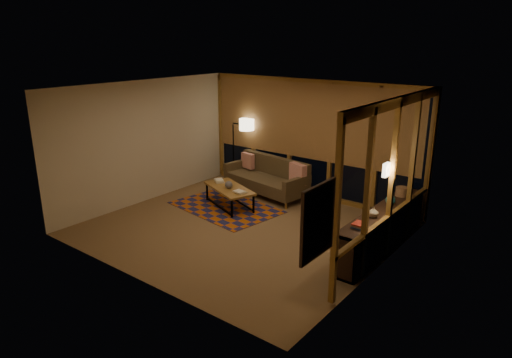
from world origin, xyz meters
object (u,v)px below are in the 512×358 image
Objects in this scene: floor_lamp at (233,150)px; bookshelf at (382,229)px; sofa at (266,177)px; coffee_table at (229,197)px.

floor_lamp is 4.79m from bookshelf.
sofa is 1.55× the size of coffee_table.
coffee_table is 0.80× the size of floor_lamp.
sofa is 1.24× the size of floor_lamp.
coffee_table is 0.46× the size of bookshelf.
sofa is at bearing -23.84° from floor_lamp.
coffee_table is at bearing -63.03° from floor_lamp.
bookshelf is (3.33, -1.08, -0.06)m from sofa.
sofa is 1.34m from floor_lamp.
sofa is 0.71× the size of bookshelf.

